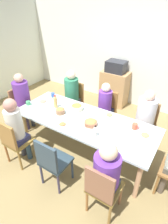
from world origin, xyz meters
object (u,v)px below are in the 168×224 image
Objects in this scene: person_7 at (107,172)px; side_cabinet at (114,88)px; chair_1 at (22,106)px; bowl_1 at (77,107)px; plate_1 at (109,115)px; microwave at (116,67)px; person_2 at (146,115)px; person_1 at (23,97)px; bowl_0 at (91,123)px; cup_3 at (28,103)px; plate_2 at (63,125)px; chair_4 at (14,140)px; chair_2 at (145,122)px; plate_3 at (145,135)px; chair_6 at (74,99)px; plate_0 at (43,102)px; chair_3 at (52,161)px; person_6 at (71,92)px; cup_0 at (82,127)px; chair_7 at (102,189)px; chair_0 at (106,110)px; bottle_0 at (95,131)px; bowl_2 at (60,111)px; dining_table at (84,123)px; person_4 at (16,127)px; cup_1 at (53,95)px; person_0 at (104,105)px; cup_2 at (135,126)px.

side_cabinet is (-1.19, 2.81, -0.27)m from person_7.
bowl_1 is at bearing 8.00° from chair_1.
plate_1 is 1.86m from microwave.
person_1 is at bearing -162.07° from person_2.
cup_3 is at bearing -176.17° from bowl_0.
plate_2 is at bearing -13.23° from chair_1.
chair_2 is at bearing 45.82° from chair_4.
chair_1 is at bearing -177.26° from plate_3.
chair_6 is at bearing 137.47° from bowl_0.
plate_0 is at bearing 51.37° from cup_3.
person_6 reaches higher than chair_3.
cup_0 is (-0.89, -0.37, 0.02)m from plate_3.
chair_7 is (0.00, -1.71, 0.00)m from chair_2.
chair_0 reaches higher than plate_3.
cup_3 is (-0.35, -1.02, 0.28)m from chair_6.
bottle_0 is at bearing -84.16° from plate_1.
chair_3 and chair_7 have the same top height.
side_cabinet is (0.09, 2.11, -0.36)m from bowl_2.
dining_table is at bearing 137.34° from person_7.
bowl_2 is at bearing 151.66° from person_7.
person_6 is 5.60× the size of plate_3.
person_4 is 10.31× the size of cup_0.
person_2 is at bearing 24.79° from cup_3.
bowl_0 is 0.29m from bottle_0.
bottle_0 reaches higher than chair_2.
person_1 is at bearing -177.17° from plate_3.
chair_1 is at bearing -162.69° from person_2.
cup_1 is at bearing 85.95° from plate_0.
cup_1 is (0.55, 0.33, 0.05)m from person_1.
microwave reaches higher than plate_0.
chair_4 is at bearing -117.20° from person_0.
cup_0 is at bearing 28.46° from person_4.
microwave is (0.47, 2.90, 0.53)m from chair_4.
cup_3 is at bearing 169.97° from plate_2.
chair_2 is at bearing 44.25° from person_4.
cup_2 is (0.82, 0.22, 0.12)m from dining_table.
bowl_1 reaches higher than bowl_0.
chair_0 is at bearing 117.14° from person_7.
plate_1 is 0.52m from cup_2.
dining_table is at bearing 59.15° from plate_2.
side_cabinet reaches higher than bowl_0.
plate_1 is 0.43m from bowl_0.
person_0 is at bearing 110.02° from bottle_0.
person_2 is 5.32× the size of bowl_1.
plate_1 is at bearing 9.77° from chair_1.
cup_2 reaches higher than plate_1.
chair_0 is 3.80× the size of plate_0.
person_0 is 0.83m from person_2.
plate_1 is 1.57m from cup_3.
microwave is (1.17, 2.04, 0.29)m from person_1.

